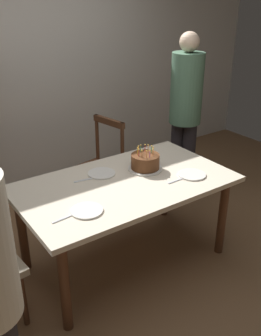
# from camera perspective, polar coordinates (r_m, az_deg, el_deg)

# --- Properties ---
(ground) EXTENTS (6.40, 6.40, 0.00)m
(ground) POSITION_cam_1_polar(r_m,az_deg,el_deg) (3.32, -0.73, -13.42)
(ground) COLOR brown
(back_wall) EXTENTS (6.40, 0.10, 2.60)m
(back_wall) POSITION_cam_1_polar(r_m,az_deg,el_deg) (4.32, -15.20, 14.07)
(back_wall) COLOR beige
(back_wall) RESTS_ON ground
(dining_table) EXTENTS (1.65, 0.95, 0.74)m
(dining_table) POSITION_cam_1_polar(r_m,az_deg,el_deg) (2.95, -0.80, -3.50)
(dining_table) COLOR beige
(dining_table) RESTS_ON ground
(birthday_cake) EXTENTS (0.28, 0.28, 0.20)m
(birthday_cake) POSITION_cam_1_polar(r_m,az_deg,el_deg) (3.09, 2.22, 0.87)
(birthday_cake) COLOR silver
(birthday_cake) RESTS_ON dining_table
(plate_near_celebrant) EXTENTS (0.22, 0.22, 0.01)m
(plate_near_celebrant) POSITION_cam_1_polar(r_m,az_deg,el_deg) (2.55, -6.57, -6.34)
(plate_near_celebrant) COLOR white
(plate_near_celebrant) RESTS_ON dining_table
(plate_far_side) EXTENTS (0.22, 0.22, 0.01)m
(plate_far_side) POSITION_cam_1_polar(r_m,az_deg,el_deg) (3.03, -4.36, -0.81)
(plate_far_side) COLOR white
(plate_far_side) RESTS_ON dining_table
(plate_near_guest) EXTENTS (0.22, 0.22, 0.01)m
(plate_near_guest) POSITION_cam_1_polar(r_m,az_deg,el_deg) (3.05, 9.18, -0.97)
(plate_near_guest) COLOR white
(plate_near_guest) RESTS_ON dining_table
(fork_near_celebrant) EXTENTS (0.18, 0.03, 0.01)m
(fork_near_celebrant) POSITION_cam_1_polar(r_m,az_deg,el_deg) (2.50, -9.87, -7.39)
(fork_near_celebrant) COLOR silver
(fork_near_celebrant) RESTS_ON dining_table
(fork_far_side) EXTENTS (0.18, 0.04, 0.01)m
(fork_far_side) POSITION_cam_1_polar(r_m,az_deg,el_deg) (2.95, -6.82, -1.78)
(fork_far_side) COLOR silver
(fork_far_side) RESTS_ON dining_table
(fork_near_guest) EXTENTS (0.18, 0.02, 0.01)m
(fork_near_guest) POSITION_cam_1_polar(r_m,az_deg,el_deg) (2.95, 6.97, -1.84)
(fork_near_guest) COLOR silver
(fork_near_guest) RESTS_ON dining_table
(chair_spindle_back) EXTENTS (0.52, 0.52, 0.95)m
(chair_spindle_back) POSITION_cam_1_polar(r_m,az_deg,el_deg) (3.75, -4.98, -0.37)
(chair_spindle_back) COLOR #56331E
(chair_spindle_back) RESTS_ON ground
(person_guest) EXTENTS (0.32, 0.32, 1.72)m
(person_guest) POSITION_cam_1_polar(r_m,az_deg,el_deg) (3.92, 8.21, 8.85)
(person_guest) COLOR #262328
(person_guest) RESTS_ON ground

